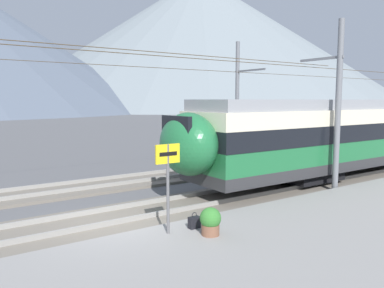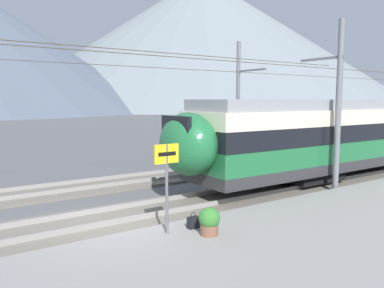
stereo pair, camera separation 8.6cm
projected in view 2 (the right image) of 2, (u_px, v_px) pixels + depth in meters
ground_plane at (117, 231)px, 11.30m from camera, size 400.00×400.00×0.00m
track_near at (105, 220)px, 12.11m from camera, size 120.00×3.00×0.28m
track_far at (61, 190)px, 16.15m from camera, size 120.00×3.00×0.28m
catenary_mast_mid at (335, 103)px, 15.49m from camera, size 47.95×2.10×7.00m
catenary_mast_far_side at (240, 99)px, 23.93m from camera, size 47.95×2.54×7.42m
platform_sign at (167, 168)px, 9.98m from camera, size 0.70×0.08×2.37m
handbag_near_sign at (193, 222)px, 10.55m from camera, size 0.32×0.18×0.45m
potted_plant_platform_edge at (209, 220)px, 10.00m from camera, size 0.56×0.56×0.73m
mountain_right_ridge at (202, 43)px, 192.41m from camera, size 195.27×195.27×64.65m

